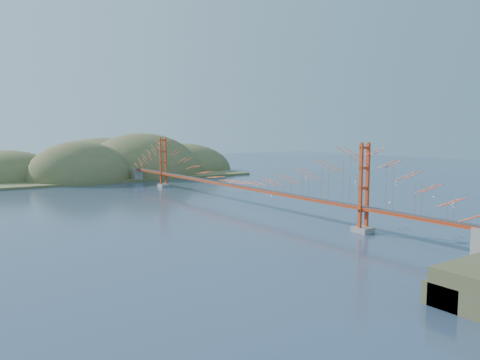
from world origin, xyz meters
TOP-DOWN VIEW (x-y plane):
  - ground at (0.00, 0.00)m, footprint 320.00×320.00m
  - bridge at (0.00, 0.18)m, footprint 2.20×94.40m
  - far_headlands at (2.21, 68.52)m, footprint 84.00×58.00m
  - sailboat_11 at (51.84, 4.11)m, footprint 0.55×0.54m
  - sailboat_9 at (49.01, 12.52)m, footprint 0.57×0.57m
  - sailboat_5 at (37.60, -15.73)m, footprint 0.45×0.49m
  - sailboat_3 at (15.05, 25.59)m, footprint 0.65×0.65m
  - sailboat_8 at (41.50, 26.03)m, footprint 0.58×0.49m
  - sailboat_12 at (17.09, 27.58)m, footprint 0.48×0.41m
  - sailboat_7 at (33.06, 29.20)m, footprint 0.51×0.51m
  - sailboat_2 at (31.21, -23.75)m, footprint 0.63×0.63m
  - sailboat_14 at (23.83, -15.74)m, footprint 0.54×0.57m
  - sailboat_17 at (44.07, 10.47)m, footprint 0.62×0.54m
  - sailboat_0 at (10.87, 2.84)m, footprint 0.63×0.63m
  - sailboat_1 at (24.65, 2.01)m, footprint 0.57×0.57m
  - sailboat_15 at (31.07, 29.06)m, footprint 0.62×0.64m

SIDE VIEW (x-z plane):
  - ground at x=0.00m, z-range 0.00..0.00m
  - far_headlands at x=2.21m, z-range -12.50..12.50m
  - sailboat_5 at x=37.60m, z-range -0.14..0.41m
  - sailboat_12 at x=17.09m, z-range -0.15..0.41m
  - sailboat_7 at x=33.06m, z-range -0.15..0.42m
  - sailboat_1 at x=24.65m, z-range -0.16..0.44m
  - sailboat_11 at x=51.84m, z-range -0.16..0.45m
  - sailboat_9 at x=49.01m, z-range -0.17..0.45m
  - sailboat_14 at x=23.83m, z-range -0.17..0.46m
  - sailboat_8 at x=41.50m, z-range -0.18..0.48m
  - sailboat_3 at x=15.05m, z-range -0.19..0.49m
  - sailboat_17 at x=44.07m, z-range -0.20..0.50m
  - sailboat_2 at x=31.21m, z-range -0.20..0.51m
  - sailboat_0 at x=10.87m, z-range -0.20..0.51m
  - sailboat_15 at x=31.07m, z-range -0.20..0.51m
  - bridge at x=0.00m, z-range 1.01..13.01m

